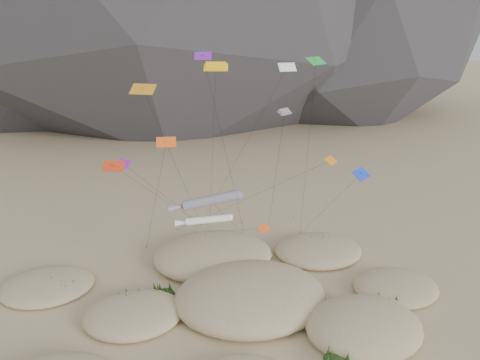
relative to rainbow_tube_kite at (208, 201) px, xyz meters
The scene contains 9 objects.
ground 14.60m from the rainbow_tube_kite, 73.36° to the right, with size 500.00×500.00×0.00m, color #CCB789.
dunes 11.46m from the rainbow_tube_kite, 63.89° to the right, with size 50.89×34.97×4.33m.
dune_grass 11.56m from the rainbow_tube_kite, 78.25° to the right, with size 40.00×28.20×1.54m.
kite_stakes 19.19m from the rainbow_tube_kite, 71.96° to the left, with size 23.65×6.39×0.30m.
rainbow_tube_kite is the anchor object (origin of this frame).
white_tube_kite 2.81m from the rainbow_tube_kite, 106.13° to the left, with size 6.72×12.33×9.21m.
orange_parafoil 15.70m from the rainbow_tube_kite, 71.85° to the left, with size 3.03×9.21×25.70m.
multi_parafoil 13.84m from the rainbow_tube_kite, 23.20° to the left, with size 2.06×9.99×20.46m.
delta_kites 8.38m from the rainbow_tube_kite, 32.03° to the left, with size 28.76×22.58×27.15m.
Camera 1 is at (-9.69, -39.14, 31.12)m, focal length 35.00 mm.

